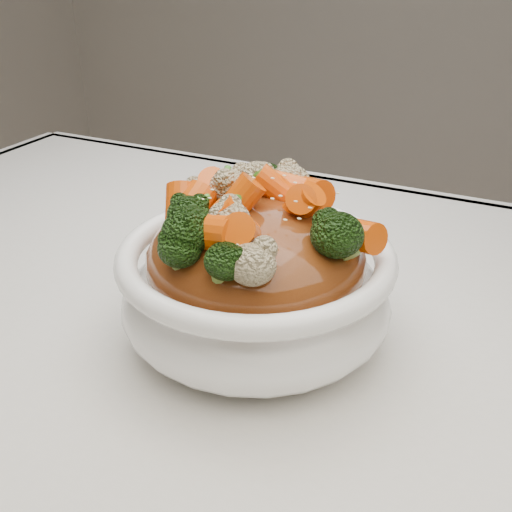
% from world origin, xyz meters
% --- Properties ---
extents(tablecloth, '(1.20, 0.80, 0.04)m').
position_xyz_m(tablecloth, '(0.00, 0.00, 0.73)').
color(tablecloth, silver).
rests_on(tablecloth, dining_table).
extents(bowl, '(0.26, 0.26, 0.08)m').
position_xyz_m(bowl, '(-0.06, 0.04, 0.79)').
color(bowl, white).
rests_on(bowl, tablecloth).
extents(sauce_base, '(0.20, 0.20, 0.09)m').
position_xyz_m(sauce_base, '(-0.06, 0.04, 0.82)').
color(sauce_base, '#642E11').
rests_on(sauce_base, bowl).
extents(carrots, '(0.20, 0.20, 0.05)m').
position_xyz_m(carrots, '(-0.06, 0.04, 0.88)').
color(carrots, '#E35007').
rests_on(carrots, sauce_base).
extents(broccoli, '(0.20, 0.20, 0.04)m').
position_xyz_m(broccoli, '(-0.06, 0.04, 0.88)').
color(broccoli, black).
rests_on(broccoli, sauce_base).
extents(cauliflower, '(0.20, 0.20, 0.03)m').
position_xyz_m(cauliflower, '(-0.06, 0.04, 0.87)').
color(cauliflower, tan).
rests_on(cauliflower, sauce_base).
extents(scallions, '(0.15, 0.15, 0.02)m').
position_xyz_m(scallions, '(-0.06, 0.04, 0.88)').
color(scallions, '#3C871F').
rests_on(scallions, sauce_base).
extents(sesame_seeds, '(0.18, 0.18, 0.01)m').
position_xyz_m(sesame_seeds, '(-0.06, 0.04, 0.88)').
color(sesame_seeds, '#F5E7AE').
rests_on(sesame_seeds, sauce_base).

